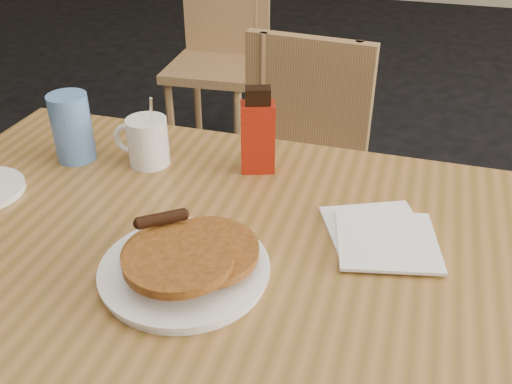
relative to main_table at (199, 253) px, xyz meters
The scene contains 8 objects.
main_table is the anchor object (origin of this frame).
chair_main_far 0.77m from the main_table, 88.82° to the left, with size 0.42×0.42×0.85m.
chair_wall_extra 1.80m from the main_table, 108.81° to the left, with size 0.43×0.43×0.89m.
pancake_plate 0.13m from the main_table, 77.69° to the right, with size 0.27×0.27×0.08m.
coffee_mug 0.30m from the main_table, 133.09° to the left, with size 0.12×0.08×0.16m.
syrup_bottle 0.28m from the main_table, 81.64° to the left, with size 0.08×0.06×0.18m.
napkin_stack 0.32m from the main_table, 14.05° to the left, with size 0.23×0.24×0.01m.
blue_tumbler 0.41m from the main_table, 152.59° to the left, with size 0.08×0.08×0.14m, color #5582C8.
Camera 1 is at (0.26, -0.76, 1.33)m, focal length 40.00 mm.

